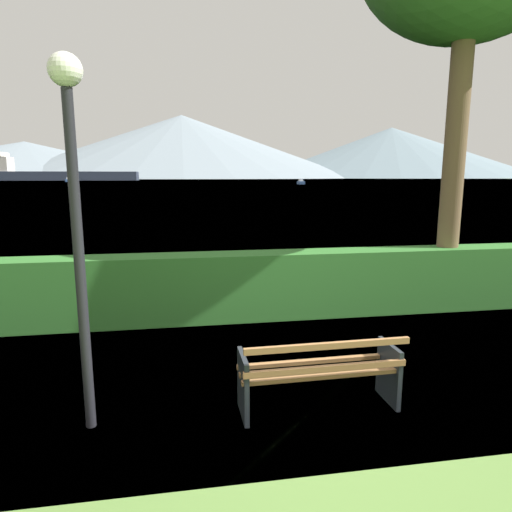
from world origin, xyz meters
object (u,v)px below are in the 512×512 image
(park_bench, at_px, (320,373))
(tender_far, at_px, (301,182))
(cargo_ship_large, at_px, (39,173))
(lamp_post, at_px, (74,183))
(fishing_boat_near, at_px, (69,180))

(park_bench, xyz_separation_m, tender_far, (34.67, 128.52, 0.16))
(tender_far, bearing_deg, cargo_ship_large, 130.11)
(cargo_ship_large, bearing_deg, lamp_post, -73.41)
(park_bench, xyz_separation_m, fishing_boat_near, (-50.51, 202.11, 0.31))
(park_bench, bearing_deg, lamp_post, 178.22)
(lamp_post, xyz_separation_m, fishing_boat_near, (-48.13, 202.03, -1.71))
(park_bench, relative_size, fishing_boat_near, 0.26)
(fishing_boat_near, height_order, tender_far, fishing_boat_near)
(fishing_boat_near, relative_size, tender_far, 1.21)
(cargo_ship_large, height_order, fishing_boat_near, cargo_ship_large)
(cargo_ship_large, distance_m, tender_far, 180.94)
(cargo_ship_large, relative_size, tender_far, 16.82)
(cargo_ship_large, relative_size, fishing_boat_near, 13.90)
(fishing_boat_near, distance_m, tender_far, 112.57)
(lamp_post, height_order, tender_far, lamp_post)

